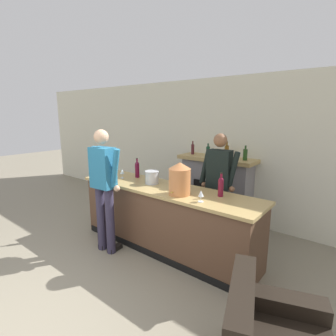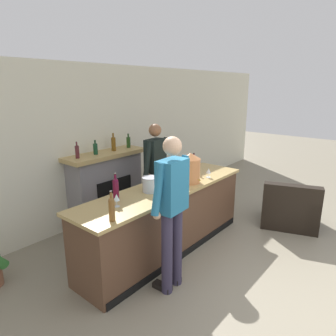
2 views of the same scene
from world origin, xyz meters
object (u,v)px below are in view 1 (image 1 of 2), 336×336
at_px(potted_plant_corner, 127,190).
at_px(wine_bottle_burgundy_dark, 221,186).
at_px(person_customer, 104,186).
at_px(wine_glass_by_dispenser, 201,194).
at_px(ice_bucket_steel, 152,177).
at_px(person_bartender, 219,184).
at_px(copper_dispenser, 180,178).
at_px(fireplace_stone, 216,189).
at_px(wine_glass_front_left, 185,181).
at_px(wine_glass_front_right, 122,172).
at_px(wine_bottle_riesling_slim, 137,169).
at_px(wine_bottle_rose_blush, 99,170).

bearing_deg(potted_plant_corner, wine_bottle_burgundy_dark, -18.19).
bearing_deg(person_customer, wine_glass_by_dispenser, 16.00).
xyz_separation_m(ice_bucket_steel, wine_bottle_burgundy_dark, (1.15, 0.10, 0.04)).
height_order(person_customer, person_bartender, person_customer).
bearing_deg(copper_dispenser, fireplace_stone, 100.38).
relative_size(copper_dispenser, wine_glass_by_dispenser, 3.02).
bearing_deg(wine_bottle_burgundy_dark, wine_glass_by_dispenser, -104.47).
bearing_deg(copper_dispenser, wine_glass_front_left, 107.07).
bearing_deg(person_customer, wine_bottle_burgundy_dark, 26.73).
bearing_deg(ice_bucket_steel, potted_plant_corner, 149.05).
relative_size(wine_bottle_burgundy_dark, wine_glass_by_dispenser, 2.19).
bearing_deg(person_bartender, copper_dispenser, -100.76).
distance_m(person_customer, wine_glass_front_left, 1.20).
distance_m(fireplace_stone, copper_dispenser, 1.73).
bearing_deg(wine_glass_front_left, copper_dispenser, -72.93).
distance_m(wine_glass_front_right, wine_glass_front_left, 1.24).
relative_size(fireplace_stone, potted_plant_corner, 2.28).
relative_size(wine_glass_by_dispenser, wine_glass_front_left, 0.85).
distance_m(wine_bottle_riesling_slim, wine_glass_front_right, 0.26).
height_order(wine_bottle_rose_blush, wine_glass_by_dispenser, wine_bottle_rose_blush).
relative_size(person_bartender, ice_bucket_steel, 8.00).
height_order(wine_glass_front_right, wine_glass_front_left, wine_glass_front_left).
bearing_deg(person_customer, copper_dispenser, 25.24).
distance_m(person_customer, wine_glass_by_dispenser, 1.47).
distance_m(fireplace_stone, ice_bucket_steel, 1.54).
bearing_deg(wine_bottle_burgundy_dark, wine_glass_front_right, -175.28).
distance_m(person_bartender, wine_bottle_rose_blush, 2.01).
bearing_deg(wine_bottle_rose_blush, person_bartender, 28.68).
bearing_deg(person_customer, wine_bottle_riesling_slim, 98.77).
bearing_deg(wine_glass_front_left, potted_plant_corner, 157.29).
height_order(fireplace_stone, wine_glass_front_right, fireplace_stone).
distance_m(copper_dispenser, wine_glass_front_left, 0.28).
bearing_deg(wine_bottle_burgundy_dark, copper_dispenser, -150.23).
bearing_deg(wine_glass_front_right, person_customer, -64.75).
bearing_deg(ice_bucket_steel, wine_bottle_burgundy_dark, 4.77).
height_order(person_bartender, wine_glass_front_left, person_bartender).
bearing_deg(ice_bucket_steel, wine_glass_front_left, 6.50).
bearing_deg(wine_bottle_burgundy_dark, potted_plant_corner, 161.81).
bearing_deg(copper_dispenser, wine_bottle_rose_blush, -175.22).
bearing_deg(wine_bottle_riesling_slim, wine_bottle_rose_blush, -134.45).
bearing_deg(fireplace_stone, wine_bottle_rose_blush, -126.97).
relative_size(copper_dispenser, wine_bottle_rose_blush, 1.34).
xyz_separation_m(fireplace_stone, wine_glass_front_left, (0.22, -1.36, 0.47)).
xyz_separation_m(person_bartender, wine_bottle_rose_blush, (-1.76, -0.96, 0.15)).
height_order(person_bartender, wine_glass_by_dispenser, person_bartender).
relative_size(person_bartender, wine_bottle_burgundy_dark, 5.46).
height_order(ice_bucket_steel, wine_glass_front_left, ice_bucket_steel).
xyz_separation_m(ice_bucket_steel, wine_glass_by_dispenser, (1.06, -0.26, -0.00)).
bearing_deg(person_bartender, wine_glass_by_dispenser, -75.63).
xyz_separation_m(wine_bottle_riesling_slim, wine_glass_front_right, (-0.16, -0.20, -0.04)).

